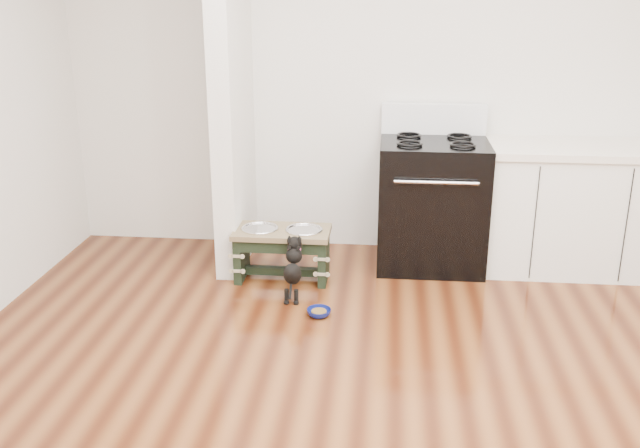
{
  "coord_description": "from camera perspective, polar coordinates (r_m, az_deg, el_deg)",
  "views": [
    {
      "loc": [
        -0.07,
        -2.81,
        2.0
      ],
      "look_at": [
        -0.49,
        1.39,
        0.54
      ],
      "focal_mm": 40.0,
      "sensor_mm": 36.0,
      "label": 1
    }
  ],
  "objects": [
    {
      "name": "room_shell",
      "position": [
        2.84,
        7.17,
        11.21
      ],
      "size": [
        5.0,
        5.0,
        5.0
      ],
      "color": "silver",
      "rests_on": "ground"
    },
    {
      "name": "ground",
      "position": [
        3.45,
        6.03,
        -16.49
      ],
      "size": [
        5.0,
        5.0,
        0.0
      ],
      "primitive_type": "plane",
      "color": "#3F190B",
      "rests_on": "ground"
    },
    {
      "name": "puppy",
      "position": [
        4.67,
        -2.17,
        -3.41
      ],
      "size": [
        0.12,
        0.34,
        0.4
      ],
      "color": "black",
      "rests_on": "ground"
    },
    {
      "name": "cabinet_run",
      "position": [
        5.38,
        19.37,
        1.2
      ],
      "size": [
        1.24,
        0.64,
        0.91
      ],
      "color": "white",
      "rests_on": "ground"
    },
    {
      "name": "oven_range",
      "position": [
        5.21,
        8.93,
        1.78
      ],
      "size": [
        0.76,
        0.69,
        1.14
      ],
      "color": "black",
      "rests_on": "ground"
    },
    {
      "name": "floor_bowl",
      "position": [
        4.49,
        -0.09,
        -7.1
      ],
      "size": [
        0.19,
        0.19,
        0.05
      ],
      "rotation": [
        0.0,
        0.0,
        0.34
      ],
      "color": "navy",
      "rests_on": "ground"
    },
    {
      "name": "dog_feeder",
      "position": [
        4.95,
        -3.06,
        -1.61
      ],
      "size": [
        0.66,
        0.35,
        0.38
      ],
      "color": "black",
      "rests_on": "ground"
    },
    {
      "name": "partition_wall",
      "position": [
        5.08,
        -7.11,
        11.51
      ],
      "size": [
        0.15,
        0.8,
        2.7
      ],
      "primitive_type": "cube",
      "color": "silver",
      "rests_on": "ground"
    }
  ]
}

